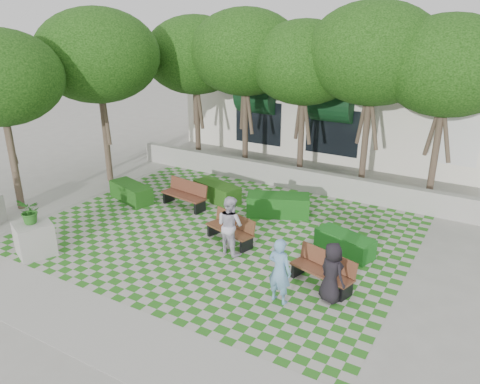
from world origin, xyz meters
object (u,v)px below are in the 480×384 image
Objects in this scene: hedge_west at (131,192)px; planter_front at (33,232)px; bench_east at (323,271)px; person_dark at (332,272)px; person_white at (230,225)px; hedge_midleft at (217,192)px; hedge_east at (345,244)px; person_blue at (280,271)px; hedge_midright at (278,205)px; bench_west at (185,195)px; bench_mid at (231,229)px.

planter_front is at bearing -83.85° from hedge_west.
person_dark reaches higher than bench_east.
planter_front is 5.93m from person_white.
person_white is at bearing -170.23° from bench_east.
person_dark is (8.61, 2.19, 0.07)m from planter_front.
bench_east reaches higher than hedge_midleft.
person_dark is at bearing -78.96° from hedge_east.
person_dark is at bearing -139.09° from person_blue.
person_blue is 1.10× the size of person_dark.
hedge_midright is at bearing -77.29° from person_white.
bench_west is (-6.50, 2.58, 0.03)m from bench_east.
hedge_west is at bearing -177.14° from bench_east.
hedge_west is (-8.70, 2.01, -0.11)m from bench_east.
bench_east is at bearing -49.40° from hedge_midright.
person_dark reaches higher than hedge_midright.
bench_west is at bearing 175.41° from hedge_east.
bench_mid reaches higher than hedge_midright.
hedge_midright is (0.36, 2.68, -0.05)m from bench_mid.
hedge_midleft is (-2.34, 2.78, -0.10)m from bench_mid.
hedge_east is at bearing -16.25° from hedge_midleft.
bench_mid is at bearing -11.37° from hedge_west.
planter_front is (-8.19, -2.75, 0.28)m from bench_east.
person_white reaches higher than person_blue.
hedge_midright is at bearing -20.76° from person_dark.
person_white is at bearing -51.68° from hedge_midleft.
hedge_midright is 5.50m from person_dark.
person_white is (-3.13, 0.33, 0.47)m from bench_east.
hedge_midright reaches higher than hedge_east.
person_blue is at bearing -63.71° from hedge_midright.
person_white is at bearing 31.34° from planter_front.
planter_front reaches higher than hedge_east.
bench_east reaches higher than hedge_east.
hedge_midleft is at bearing 163.16° from bench_east.
bench_east is 1.02× the size of person_white.
bench_east is at bearing -32.68° from hedge_midleft.
bench_mid is 0.94× the size of bench_west.
hedge_midright is 5.50m from person_blue.
person_blue is at bearing -24.58° from bench_west.
bench_west reaches higher than hedge_west.
hedge_midright is at bearing 16.25° from hedge_west.
planter_front reaches higher than person_dark.
hedge_midright is at bearing 98.76° from bench_mid.
person_dark is at bearing 14.26° from planter_front.
hedge_east is at bearing -27.47° from hedge_midright.
hedge_west is 1.21× the size of person_dark.
bench_west is 1.22× the size of person_dark.
hedge_west is 1.06× the size of person_white.
person_blue is (7.50, 1.47, 0.15)m from planter_front.
person_blue reaches higher than hedge_east.
bench_east reaches higher than bench_mid.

